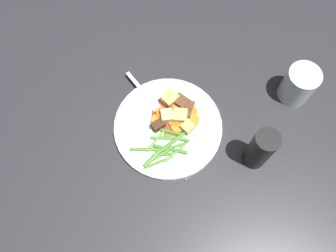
{
  "coord_description": "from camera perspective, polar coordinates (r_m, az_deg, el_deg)",
  "views": [
    {
      "loc": [
        -0.28,
        -0.15,
        0.8
      ],
      "look_at": [
        0.0,
        0.0,
        0.01
      ],
      "focal_mm": 36.89,
      "sensor_mm": 36.0,
      "label": 1
    }
  ],
  "objects": [
    {
      "name": "carrot_slice_1",
      "position": [
        0.84,
        1.09,
        0.88
      ],
      "size": [
        0.04,
        0.04,
        0.01
      ],
      "primitive_type": "cylinder",
      "rotation": [
        0.0,
        0.0,
        3.05
      ],
      "color": "orange",
      "rests_on": "dinner_plate"
    },
    {
      "name": "potato_chunk_0",
      "position": [
        0.84,
        2.0,
        1.68
      ],
      "size": [
        0.04,
        0.04,
        0.02
      ],
      "primitive_type": "cube",
      "rotation": [
        0.0,
        0.0,
        1.98
      ],
      "color": "#DBBC6B",
      "rests_on": "dinner_plate"
    },
    {
      "name": "potato_chunk_3",
      "position": [
        0.86,
        0.32,
        4.52
      ],
      "size": [
        0.05,
        0.04,
        0.03
      ],
      "primitive_type": "cube",
      "rotation": [
        0.0,
        0.0,
        2.83
      ],
      "color": "#DBBC6B",
      "rests_on": "dinner_plate"
    },
    {
      "name": "stew_sauce",
      "position": [
        0.85,
        1.12,
        1.77
      ],
      "size": [
        0.11,
        0.11,
        0.0
      ],
      "primitive_type": "cylinder",
      "color": "#93381E",
      "rests_on": "dinner_plate"
    },
    {
      "name": "carrot_slice_3",
      "position": [
        0.84,
        -1.74,
        0.92
      ],
      "size": [
        0.04,
        0.04,
        0.01
      ],
      "primitive_type": "cylinder",
      "rotation": [
        0.0,
        0.0,
        2.51
      ],
      "color": "orange",
      "rests_on": "dinner_plate"
    },
    {
      "name": "meat_chunk_2",
      "position": [
        0.84,
        0.67,
        2.13
      ],
      "size": [
        0.03,
        0.03,
        0.02
      ],
      "primitive_type": "cube",
      "rotation": [
        0.0,
        0.0,
        3.31
      ],
      "color": "brown",
      "rests_on": "dinner_plate"
    },
    {
      "name": "potato_chunk_1",
      "position": [
        0.83,
        3.24,
        -0.21
      ],
      "size": [
        0.03,
        0.03,
        0.02
      ],
      "primitive_type": "cube",
      "rotation": [
        0.0,
        0.0,
        4.41
      ],
      "color": "#DBBC6B",
      "rests_on": "dinner_plate"
    },
    {
      "name": "carrot_slice_5",
      "position": [
        0.84,
        4.01,
        1.0
      ],
      "size": [
        0.04,
        0.04,
        0.01
      ],
      "primitive_type": "cylinder",
      "rotation": [
        0.0,
        0.0,
        0.37
      ],
      "color": "orange",
      "rests_on": "dinner_plate"
    },
    {
      "name": "green_bean_5",
      "position": [
        0.83,
        -0.23,
        -0.87
      ],
      "size": [
        0.03,
        0.08,
        0.01
      ],
      "primitive_type": "cylinder",
      "rotation": [
        0.0,
        1.57,
        4.94
      ],
      "color": "#4C8E33",
      "rests_on": "dinner_plate"
    },
    {
      "name": "green_bean_9",
      "position": [
        0.81,
        -0.65,
        -4.77
      ],
      "size": [
        0.04,
        0.05,
        0.01
      ],
      "primitive_type": "cylinder",
      "rotation": [
        0.0,
        1.57,
        5.32
      ],
      "color": "#4C8E33",
      "rests_on": "dinner_plate"
    },
    {
      "name": "meat_chunk_4",
      "position": [
        0.86,
        3.53,
        3.36
      ],
      "size": [
        0.03,
        0.02,
        0.02
      ],
      "primitive_type": "cube",
      "rotation": [
        0.0,
        0.0,
        1.7
      ],
      "color": "brown",
      "rests_on": "dinner_plate"
    },
    {
      "name": "green_bean_1",
      "position": [
        0.82,
        0.79,
        -2.65
      ],
      "size": [
        0.08,
        0.04,
        0.01
      ],
      "primitive_type": "cylinder",
      "rotation": [
        0.0,
        1.57,
        5.87
      ],
      "color": "#4C8E33",
      "rests_on": "dinner_plate"
    },
    {
      "name": "green_bean_3",
      "position": [
        0.82,
        -2.1,
        -2.55
      ],
      "size": [
        0.07,
        0.02,
        0.01
      ],
      "primitive_type": "cylinder",
      "rotation": [
        0.0,
        1.57,
        6.11
      ],
      "color": "#66AD42",
      "rests_on": "dinner_plate"
    },
    {
      "name": "green_bean_12",
      "position": [
        0.82,
        0.47,
        -3.88
      ],
      "size": [
        0.03,
        0.08,
        0.01
      ],
      "primitive_type": "cylinder",
      "rotation": [
        0.0,
        1.57,
        4.97
      ],
      "color": "#4C8E33",
      "rests_on": "dinner_plate"
    },
    {
      "name": "green_bean_2",
      "position": [
        0.83,
        -0.64,
        -2.0
      ],
      "size": [
        0.04,
        0.06,
        0.01
      ],
      "primitive_type": "cylinder",
      "rotation": [
        0.0,
        1.57,
        5.18
      ],
      "color": "#599E38",
      "rests_on": "dinner_plate"
    },
    {
      "name": "carrot_slice_4",
      "position": [
        0.85,
        3.75,
        2.28
      ],
      "size": [
        0.05,
        0.05,
        0.01
      ],
      "primitive_type": "cylinder",
      "rotation": [
        0.0,
        0.0,
        5.7
      ],
      "color": "orange",
      "rests_on": "dinner_plate"
    },
    {
      "name": "pepper_mill",
      "position": [
        0.79,
        15.0,
        -3.74
      ],
      "size": [
        0.05,
        0.05,
        0.14
      ],
      "primitive_type": "cylinder",
      "color": "black",
      "rests_on": "ground_plane"
    },
    {
      "name": "green_bean_4",
      "position": [
        0.81,
        -1.52,
        -5.99
      ],
      "size": [
        0.06,
        0.05,
        0.01
      ],
      "primitive_type": "cylinder",
      "rotation": [
        0.0,
        1.57,
        5.59
      ],
      "color": "#4C8E33",
      "rests_on": "dinner_plate"
    },
    {
      "name": "green_bean_11",
      "position": [
        0.81,
        -2.62,
        -5.38
      ],
      "size": [
        0.05,
        0.02,
        0.01
      ],
      "primitive_type": "cylinder",
      "rotation": [
        0.0,
        1.57,
        6.01
      ],
      "color": "#599E38",
      "rests_on": "dinner_plate"
    },
    {
      "name": "carrot_slice_2",
      "position": [
        0.84,
        1.55,
        -0.06
      ],
      "size": [
        0.04,
        0.04,
        0.01
      ],
      "primitive_type": "cylinder",
      "rotation": [
        0.0,
        0.0,
        4.4
      ],
      "color": "orange",
      "rests_on": "dinner_plate"
    },
    {
      "name": "ground_plane",
      "position": [
        0.86,
        -0.0,
        -0.37
      ],
      "size": [
        3.0,
        3.0,
        0.0
      ],
      "primitive_type": "plane",
      "color": "#2D2D33"
    },
    {
      "name": "meat_chunk_1",
      "position": [
        0.83,
        -1.64,
        0.13
      ],
      "size": [
        0.04,
        0.03,
        0.02
      ],
      "primitive_type": "cube",
      "rotation": [
        0.0,
        0.0,
        5.78
      ],
      "color": "#4C2B19",
      "rests_on": "dinner_plate"
    },
    {
      "name": "meat_chunk_0",
      "position": [
        0.84,
        2.89,
        2.01
      ],
      "size": [
        0.02,
        0.03,
        0.02
      ],
      "primitive_type": "cube",
      "rotation": [
        0.0,
        0.0,
        0.2
      ],
      "color": "brown",
      "rests_on": "dinner_plate"
    },
    {
      "name": "meat_chunk_3",
      "position": [
        0.86,
        2.28,
        3.94
      ],
      "size": [
        0.03,
        0.04,
        0.02
      ],
      "primitive_type": "cube",
      "rotation": [
        0.0,
        0.0,
        1.4
      ],
      "color": "brown",
      "rests_on": "dinner_plate"
    },
    {
      "name": "green_bean_8",
      "position": [
        0.82,
        1.18,
        -4.5
      ],
      "size": [
        0.06,
        0.03,
        0.01
      ],
      "primitive_type": "cylinder",
      "rotation": [
        0.0,
        1.57,
        5.91
      ],
      "color": "#66AD42",
      "rests_on": "dinner_plate"
    },
    {
      "name": "green_bean_7",
      "position": [
        0.81,
        -1.7,
        -5.05
      ],
      "size": [
        0.06,
        0.04,
        0.01
      ],
      "primitive_type": "cylinder",
      "rotation": [
        0.0,
        1.57,
        5.74
      ],
      "color": "#4C8E33",
      "rests_on": "dinner_plate"
    },
    {
      "name": "potato_chunk_2",
      "position": [
        0.84,
        -0.17,
        1.63
      ],
      "size": [
        0.04,
        0.04,
        0.03
      ],
      "primitive_type": "cube",
      "rotation": [
        0.0,
        0.0,
        2.2
      ],
      "color": "#EAD68C",
      "rests_on": "dinner_plate"
    },
    {
      "name": "fork",
      "position": [
        0.87,
        -3.22,
        4.6
      ],
      "size": [
        0.09,
        0.17,
        0.0
      ],
      "color": "silver",
      "rests_on": "dinner_plate"
    },
    {
      "name": "green_bean_6",
      "position": [
        0.82,
        -3.64,
        -3.9
      ],
      "size": [
        0.04,
        0.07,
        0.01
      ],
      "primitive_type": "cylinder",
      "rotation": [
        0.0,
        1.57,
        5.18
      ],
      "color": "#599E38",
      "rests_on": "dinner_plate"
    },
    {
      "name": "carrot_slice_6",
      "position": [
        0.85,
        -1.1,
        2.11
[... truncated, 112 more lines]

